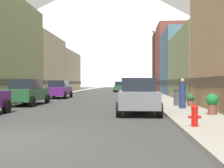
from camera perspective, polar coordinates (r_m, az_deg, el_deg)
ground_plane at (r=7.93m, az=-21.97°, el=-10.99°), size 400.00×400.00×0.00m
sidewalk_left at (r=43.12m, az=-9.01°, el=-1.72°), size 2.50×100.00×0.15m
sidewalk_right at (r=42.12m, az=7.80°, el=-1.77°), size 2.50×100.00×0.15m
storefront_left_2 at (r=41.33m, az=-16.15°, el=3.75°), size 6.81×11.67×8.48m
storefront_left_3 at (r=53.61m, az=-12.04°, el=2.49°), size 7.96×13.64×7.61m
storefront_right_2 at (r=34.58m, az=16.61°, el=3.99°), size 7.25×8.31×7.92m
storefront_right_3 at (r=45.58m, az=13.50°, el=4.59°), size 7.21×13.05×10.36m
car_left_1 at (r=19.65m, az=-17.58°, el=-1.65°), size 2.12×4.43×1.78m
car_left_2 at (r=27.63m, az=-11.18°, el=-1.11°), size 2.25×4.48×1.78m
car_right_0 at (r=13.63m, az=5.60°, el=-2.47°), size 2.08×4.41×1.78m
car_right_1 at (r=22.69m, az=4.93°, el=-1.39°), size 2.13×4.43×1.78m
car_driving_0 at (r=49.83m, az=1.85°, el=-0.51°), size 2.06×4.40×1.78m
car_driving_1 at (r=46.02m, az=1.68°, el=-0.57°), size 2.06×4.40×1.78m
fire_hydrant_near at (r=9.01m, az=17.15°, el=-6.26°), size 0.40×0.22×0.70m
trash_bin_right at (r=17.02m, az=13.92°, el=-2.80°), size 0.59×0.59×0.98m
potted_plant_0 at (r=12.62m, az=20.53°, el=-3.70°), size 0.54×0.54×0.92m
potted_plant_1 at (r=16.77m, az=16.34°, el=-3.26°), size 0.45×0.45×0.74m
pedestrian_0 at (r=15.20m, az=14.74°, el=-2.20°), size 0.36×0.36×1.63m
streetlamp_right at (r=22.49m, az=8.93°, el=6.47°), size 0.36×0.36×5.86m
mountain_backdrop at (r=273.27m, az=-0.84°, el=11.59°), size 339.28×339.28×110.69m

